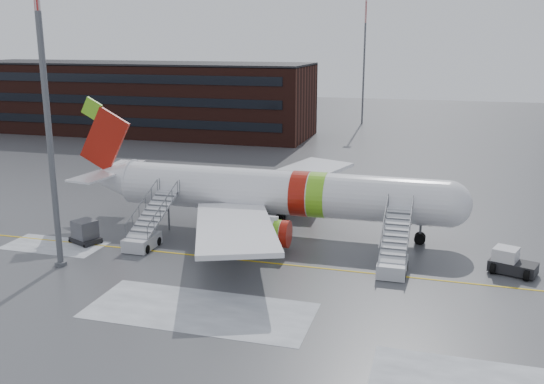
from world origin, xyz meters
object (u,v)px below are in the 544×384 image
(uld_container, at_px, (85,232))
(airstair_fwd, at_px, (394,256))
(pushback_tug, at_px, (510,262))
(light_mast_near, at_px, (46,104))
(airliner, at_px, (268,192))
(airstair_aft, at_px, (146,233))

(uld_container, bearing_deg, airstair_fwd, 1.88)
(pushback_tug, height_order, uld_container, uld_container)
(airstair_fwd, bearing_deg, uld_container, -178.12)
(uld_container, relative_size, light_mast_near, 0.12)
(light_mast_near, bearing_deg, airstair_fwd, 13.75)
(airliner, relative_size, uld_container, 12.46)
(airstair_aft, relative_size, pushback_tug, 2.17)
(airstair_aft, bearing_deg, light_mast_near, -124.64)
(airstair_fwd, bearing_deg, airstair_aft, 180.00)
(airliner, bearing_deg, uld_container, -151.32)
(airstair_fwd, xyz_separation_m, uld_container, (-24.81, -0.82, -0.18))
(airstair_aft, height_order, light_mast_near, light_mast_near)
(airstair_aft, xyz_separation_m, pushback_tug, (27.77, 1.70, -0.26))
(airliner, distance_m, uld_container, 15.52)
(airliner, height_order, pushback_tug, airliner)
(airliner, bearing_deg, pushback_tug, -13.96)
(airstair_aft, height_order, pushback_tug, airstair_aft)
(airstair_aft, bearing_deg, airliner, 38.11)
(pushback_tug, relative_size, uld_container, 1.26)
(airstair_aft, relative_size, light_mast_near, 0.34)
(airstair_fwd, distance_m, pushback_tug, 8.25)
(uld_container, bearing_deg, airliner, 28.68)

